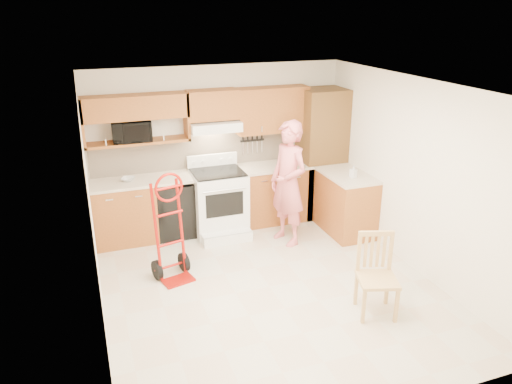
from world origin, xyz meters
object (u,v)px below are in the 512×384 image
microwave (131,131)px  hand_truck (172,233)px  range (220,198)px  person (288,183)px  dining_chair (378,277)px

microwave → hand_truck: (0.24, -1.47, -0.99)m
range → hand_truck: hand_truck is taller
range → person: size_ratio=0.63×
microwave → range: microwave is taller
microwave → hand_truck: 1.79m
range → dining_chair: (1.08, -2.68, -0.11)m
microwave → range: (1.18, -0.34, -1.06)m
person → hand_truck: (-1.80, -0.50, -0.27)m
person → hand_truck: size_ratio=1.42×
range → hand_truck: size_ratio=0.90×
microwave → person: size_ratio=0.30×
hand_truck → range: bearing=35.8°
dining_chair → microwave: bearing=144.3°
hand_truck → dining_chair: (2.02, -1.55, -0.18)m
range → person: (0.86, -0.63, 0.34)m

